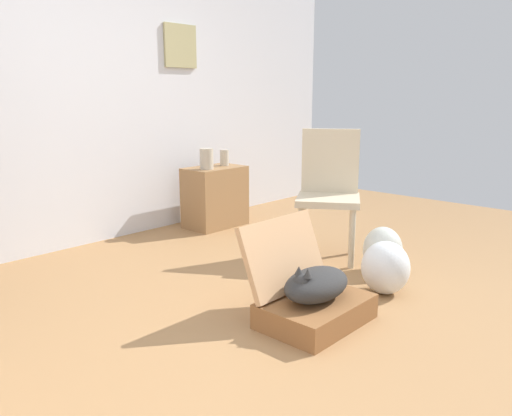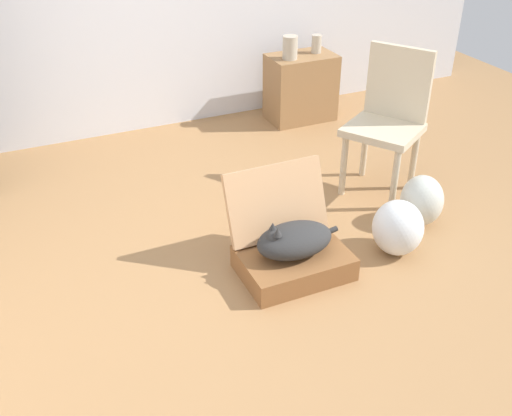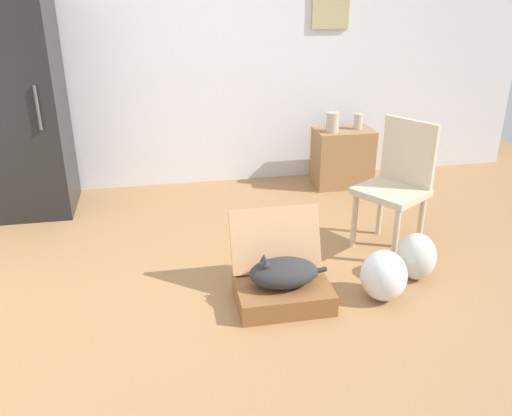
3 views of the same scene
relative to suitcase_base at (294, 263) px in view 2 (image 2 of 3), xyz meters
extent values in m
plane|color=#9E7247|center=(-0.14, 0.12, -0.07)|extent=(7.68, 7.68, 0.00)
cube|color=brown|center=(0.00, 0.00, 0.00)|extent=(0.60, 0.43, 0.14)
cube|color=tan|center=(0.00, 0.23, 0.28)|extent=(0.60, 0.19, 0.41)
ellipsoid|color=#2D2D2D|center=(0.00, 0.00, 0.16)|extent=(0.44, 0.28, 0.17)
sphere|color=#2D2D2D|center=(-0.12, 0.00, 0.19)|extent=(0.11, 0.11, 0.11)
cone|color=#2D2D2D|center=(-0.12, -0.03, 0.26)|extent=(0.05, 0.05, 0.05)
cone|color=#2D2D2D|center=(-0.12, 0.03, 0.26)|extent=(0.05, 0.05, 0.05)
cylinder|color=#2D2D2D|center=(0.20, 0.04, 0.11)|extent=(0.20, 0.03, 0.07)
ellipsoid|color=silver|center=(0.65, -0.06, 0.10)|extent=(0.30, 0.31, 0.34)
ellipsoid|color=silver|center=(0.98, 0.14, 0.10)|extent=(0.26, 0.28, 0.33)
cube|color=olive|center=(1.08, 1.97, 0.22)|extent=(0.56, 0.36, 0.57)
cylinder|color=#B7AD99|center=(0.94, 1.92, 0.59)|extent=(0.12, 0.12, 0.19)
cylinder|color=#B7AD99|center=(1.22, 1.98, 0.58)|extent=(0.08, 0.08, 0.15)
cylinder|color=beige|center=(0.72, 0.66, 0.15)|extent=(0.04, 0.04, 0.44)
cylinder|color=beige|center=(0.92, 0.35, 0.15)|extent=(0.04, 0.04, 0.44)
cylinder|color=beige|center=(1.00, 0.84, 0.15)|extent=(0.04, 0.04, 0.44)
cylinder|color=beige|center=(1.20, 0.53, 0.15)|extent=(0.04, 0.04, 0.44)
cube|color=beige|center=(0.96, 0.60, 0.40)|extent=(0.60, 0.62, 0.05)
cube|color=beige|center=(1.12, 0.70, 0.67)|extent=(0.27, 0.39, 0.49)
camera|label=1|loc=(-2.14, -1.53, 1.17)|focal=35.75mm
camera|label=2|loc=(-1.32, -2.40, 2.03)|focal=42.20mm
camera|label=3|loc=(-0.72, -2.81, 1.86)|focal=37.24mm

